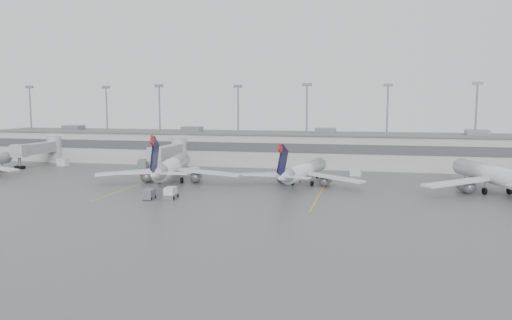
% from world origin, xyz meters
% --- Properties ---
extents(ground, '(260.00, 260.00, 0.00)m').
position_xyz_m(ground, '(0.00, 0.00, 0.00)').
color(ground, '#4C4C4E').
rests_on(ground, ground).
extents(terminal, '(152.00, 17.00, 9.45)m').
position_xyz_m(terminal, '(-0.01, 57.98, 4.17)').
color(terminal, '#A9A9A4').
rests_on(terminal, ground).
extents(light_masts, '(142.40, 8.00, 20.60)m').
position_xyz_m(light_masts, '(0.00, 63.75, 12.03)').
color(light_masts, gray).
rests_on(light_masts, ground).
extents(jet_bridge_left, '(4.00, 17.20, 7.00)m').
position_xyz_m(jet_bridge_left, '(-55.50, 45.72, 3.87)').
color(jet_bridge_left, '#96989B').
rests_on(jet_bridge_left, ground).
extents(jet_bridge_right, '(4.00, 17.20, 7.00)m').
position_xyz_m(jet_bridge_right, '(-20.50, 45.72, 3.87)').
color(jet_bridge_right, '#96989B').
rests_on(jet_bridge_right, ground).
extents(stand_markings, '(105.25, 40.00, 0.01)m').
position_xyz_m(stand_markings, '(-0.00, 24.00, 0.01)').
color(stand_markings, gold).
rests_on(stand_markings, ground).
extents(jet_mid_left, '(28.12, 31.81, 10.38)m').
position_xyz_m(jet_mid_left, '(-12.20, 24.46, 3.22)').
color(jet_mid_left, silver).
rests_on(jet_mid_left, ground).
extents(jet_mid_right, '(24.38, 27.57, 8.99)m').
position_xyz_m(jet_mid_right, '(13.47, 27.42, 2.79)').
color(jet_mid_right, silver).
rests_on(jet_mid_right, ground).
extents(jet_far_right, '(27.40, 31.17, 10.36)m').
position_xyz_m(jet_far_right, '(47.11, 25.79, 3.22)').
color(jet_far_right, silver).
rests_on(jet_far_right, ground).
extents(baggage_tug, '(2.09, 3.07, 1.90)m').
position_xyz_m(baggage_tug, '(-5.96, 9.06, 0.74)').
color(baggage_tug, silver).
rests_on(baggage_tug, ground).
extents(baggage_cart, '(1.63, 2.65, 1.65)m').
position_xyz_m(baggage_cart, '(-9.16, 7.86, 0.86)').
color(baggage_cart, slate).
rests_on(baggage_cart, ground).
extents(gse_uld_a, '(2.66, 1.91, 1.77)m').
position_xyz_m(gse_uld_a, '(-49.08, 43.62, 0.89)').
color(gse_uld_a, silver).
rests_on(gse_uld_a, ground).
extents(gse_uld_b, '(2.35, 1.75, 1.53)m').
position_xyz_m(gse_uld_b, '(-12.09, 37.27, 0.77)').
color(gse_uld_b, silver).
rests_on(gse_uld_b, ground).
extents(gse_uld_c, '(2.53, 1.95, 1.60)m').
position_xyz_m(gse_uld_c, '(22.96, 41.79, 0.80)').
color(gse_uld_c, silver).
rests_on(gse_uld_c, ground).
extents(gse_loader, '(2.63, 3.62, 2.06)m').
position_xyz_m(gse_loader, '(-27.45, 44.03, 1.03)').
color(gse_loader, slate).
rests_on(gse_loader, ground).
extents(cone_a, '(0.39, 0.39, 0.62)m').
position_xyz_m(cone_a, '(-57.27, 34.00, 0.31)').
color(cone_a, red).
rests_on(cone_a, ground).
extents(cone_b, '(0.40, 0.40, 0.63)m').
position_xyz_m(cone_b, '(-22.36, 31.55, 0.32)').
color(cone_b, red).
rests_on(cone_b, ground).
extents(cone_c, '(0.41, 0.41, 0.66)m').
position_xyz_m(cone_c, '(12.43, 30.82, 0.33)').
color(cone_c, red).
rests_on(cone_c, ground).
extents(cone_d, '(0.40, 0.40, 0.64)m').
position_xyz_m(cone_d, '(45.03, 36.73, 0.32)').
color(cone_d, red).
rests_on(cone_d, ground).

